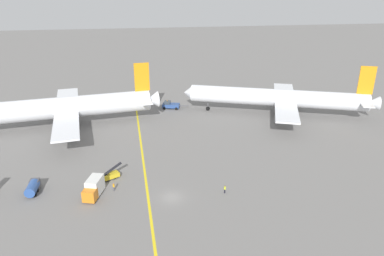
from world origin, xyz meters
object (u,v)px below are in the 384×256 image
at_px(airliner_at_gate_left, 58,108).
at_px(gse_belt_loader_portside, 110,175).
at_px(gse_catering_truck_tall, 94,188).
at_px(pushback_tug, 170,105).
at_px(gse_fuel_bowser_stubby, 33,187).
at_px(airliner_being_pushed, 278,98).
at_px(ground_crew_wing_walker_right, 114,187).
at_px(ground_crew_ramp_agent_by_cones, 225,189).

height_order(airliner_at_gate_left, gse_belt_loader_portside, airliner_at_gate_left).
relative_size(gse_catering_truck_tall, gse_belt_loader_portside, 1.27).
relative_size(pushback_tug, gse_catering_truck_tall, 1.41).
bearing_deg(gse_catering_truck_tall, gse_belt_loader_portside, 66.48).
bearing_deg(gse_fuel_bowser_stubby, gse_belt_loader_portside, 11.88).
bearing_deg(pushback_tug, airliner_being_pushed, -20.88).
bearing_deg(gse_fuel_bowser_stubby, airliner_at_gate_left, 90.63).
relative_size(pushback_tug, gse_belt_loader_portside, 1.79).
bearing_deg(ground_crew_wing_walker_right, gse_catering_truck_tall, -161.46).
xyz_separation_m(airliner_at_gate_left, ground_crew_wing_walker_right, (15.94, -37.64, -4.93)).
bearing_deg(pushback_tug, gse_catering_truck_tall, -112.49).
height_order(pushback_tug, gse_catering_truck_tall, gse_catering_truck_tall).
height_order(pushback_tug, ground_crew_wing_walker_right, pushback_tug).
bearing_deg(airliner_at_gate_left, gse_fuel_bowser_stubby, -89.37).
distance_m(airliner_at_gate_left, gse_belt_loader_portside, 36.27).
xyz_separation_m(airliner_being_pushed, ground_crew_wing_walker_right, (-49.52, -36.97, -4.65)).
relative_size(pushback_tug, ground_crew_wing_walker_right, 5.06).
bearing_deg(ground_crew_wing_walker_right, airliner_at_gate_left, 112.95).
bearing_deg(airliner_being_pushed, airliner_at_gate_left, 179.41).
xyz_separation_m(gse_fuel_bowser_stubby, ground_crew_wing_walker_right, (15.55, -1.91, -0.42)).
relative_size(gse_belt_loader_portside, ground_crew_ramp_agent_by_cones, 2.91).
xyz_separation_m(airliner_at_gate_left, gse_belt_loader_portside, (14.96, -32.66, -5.02)).
height_order(airliner_at_gate_left, ground_crew_wing_walker_right, airliner_at_gate_left).
xyz_separation_m(airliner_at_gate_left, airliner_being_pushed, (65.47, -0.67, -0.28)).
bearing_deg(ground_crew_ramp_agent_by_cones, gse_belt_loader_portside, 156.75).
distance_m(airliner_being_pushed, ground_crew_wing_walker_right, 61.98).
bearing_deg(gse_catering_truck_tall, gse_fuel_bowser_stubby, 165.12).
distance_m(airliner_being_pushed, ground_crew_ramp_agent_by_cones, 50.42).
height_order(gse_belt_loader_portside, ground_crew_ramp_agent_by_cones, gse_belt_loader_portside).
xyz_separation_m(airliner_being_pushed, gse_belt_loader_portside, (-50.50, -31.99, -4.73)).
bearing_deg(pushback_tug, airliner_at_gate_left, -160.64).
bearing_deg(ground_crew_wing_walker_right, ground_crew_ramp_agent_by_cones, -12.27).
height_order(airliner_at_gate_left, airliner_being_pushed, airliner_at_gate_left).
height_order(airliner_being_pushed, gse_fuel_bowser_stubby, airliner_being_pushed).
distance_m(gse_belt_loader_portside, ground_crew_wing_walker_right, 5.08).
bearing_deg(pushback_tug, ground_crew_ramp_agent_by_cones, -85.48).
height_order(airliner_being_pushed, ground_crew_wing_walker_right, airliner_being_pushed).
relative_size(airliner_at_gate_left, gse_catering_truck_tall, 9.27).
distance_m(airliner_at_gate_left, gse_catering_truck_tall, 40.97).
relative_size(gse_fuel_bowser_stubby, ground_crew_wing_walker_right, 2.84).
distance_m(pushback_tug, gse_catering_truck_tall, 54.69).
bearing_deg(ground_crew_ramp_agent_by_cones, pushback_tug, 94.52).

